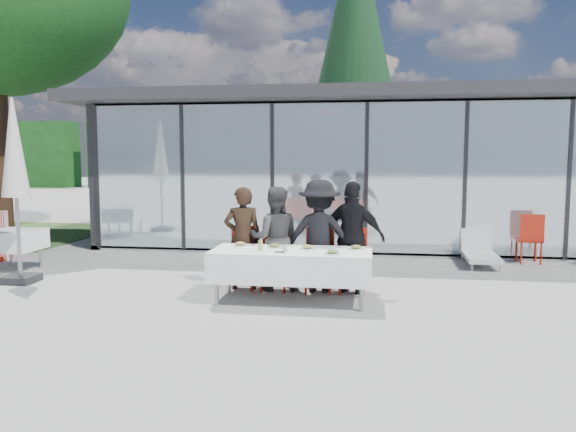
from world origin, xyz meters
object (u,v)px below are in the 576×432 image
(plate_extra, at_px, (333,252))
(diner_a, at_px, (243,238))
(diner_b, at_px, (275,239))
(dining_table, at_px, (291,265))
(spare_table_left, at_px, (15,240))
(diner_chair_a, at_px, (244,254))
(conifer_tree, at_px, (355,45))
(diner_chair_d, at_px, (353,257))
(juice_bottle, at_px, (260,246))
(diner_c, at_px, (319,236))
(plate_a, at_px, (240,244))
(diner_chair_c, at_px, (319,256))
(folded_eyeglasses, at_px, (279,252))
(diner_d, at_px, (353,237))
(plate_c, at_px, (308,247))
(plate_d, at_px, (356,248))
(spare_chair_b, at_px, (530,236))
(plate_b, at_px, (275,246))
(lounger, at_px, (479,251))
(diner_chair_b, at_px, (276,255))
(market_umbrella, at_px, (15,161))

(plate_extra, bearing_deg, diner_a, 146.45)
(diner_b, bearing_deg, dining_table, 109.70)
(plate_extra, height_order, spare_table_left, plate_extra)
(diner_chair_a, bearing_deg, conifer_tree, 83.64)
(diner_chair_d, relative_size, juice_bottle, 7.04)
(diner_c, distance_m, plate_a, 1.22)
(diner_chair_c, bearing_deg, diner_c, -90.00)
(folded_eyeglasses, bearing_deg, juice_bottle, 157.19)
(dining_table, height_order, diner_d, diner_d)
(dining_table, bearing_deg, diner_chair_a, 138.95)
(dining_table, xyz_separation_m, diner_chair_d, (0.84, 0.75, -0.00))
(plate_c, bearing_deg, plate_d, 6.36)
(diner_b, relative_size, spare_table_left, 1.87)
(diner_chair_a, distance_m, conifer_tree, 13.27)
(plate_c, distance_m, spare_table_left, 5.66)
(juice_bottle, bearing_deg, spare_chair_b, 38.22)
(plate_a, relative_size, plate_b, 1.00)
(dining_table, bearing_deg, diner_a, 141.10)
(diner_chair_c, bearing_deg, spare_table_left, 172.69)
(plate_c, bearing_deg, diner_a, 150.79)
(juice_bottle, relative_size, conifer_tree, 0.01)
(diner_b, height_order, diner_chair_d, diner_b)
(diner_chair_a, relative_size, juice_bottle, 7.04)
(diner_b, xyz_separation_m, spare_chair_b, (4.51, 2.79, -0.27))
(diner_c, bearing_deg, plate_c, 79.44)
(plate_a, distance_m, plate_extra, 1.48)
(diner_chair_c, bearing_deg, lounger, 42.16)
(diner_chair_c, relative_size, diner_d, 0.57)
(diner_chair_a, bearing_deg, dining_table, -41.05)
(lounger, bearing_deg, diner_chair_d, -132.26)
(diner_chair_b, distance_m, folded_eyeglasses, 1.04)
(juice_bottle, bearing_deg, market_umbrella, 170.43)
(diner_b, bearing_deg, diner_d, 172.65)
(folded_eyeglasses, height_order, market_umbrella, market_umbrella)
(juice_bottle, distance_m, folded_eyeglasses, 0.32)
(folded_eyeglasses, bearing_deg, plate_a, 144.97)
(plate_a, height_order, plate_extra, same)
(diner_c, bearing_deg, juice_bottle, 46.89)
(juice_bottle, height_order, folded_eyeglasses, juice_bottle)
(dining_table, relative_size, spare_table_left, 2.63)
(juice_bottle, distance_m, conifer_tree, 13.92)
(plate_extra, xyz_separation_m, spare_chair_b, (3.55, 3.76, -0.24))
(diner_a, distance_m, diner_chair_c, 1.22)
(plate_c, relative_size, market_umbrella, 0.08)
(plate_a, bearing_deg, lounger, 37.98)
(diner_a, xyz_separation_m, diner_d, (1.70, 0.00, 0.05))
(diner_b, height_order, spare_table_left, diner_b)
(diner_chair_b, height_order, juice_bottle, diner_chair_b)
(diner_chair_c, bearing_deg, plate_b, -134.61)
(plate_a, relative_size, plate_extra, 1.00)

